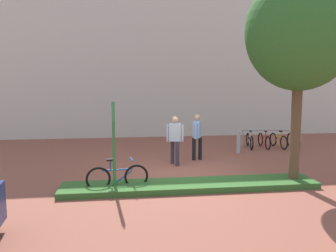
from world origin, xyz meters
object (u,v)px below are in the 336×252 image
object	(u,v)px
tree_sidewalk	(300,31)
person_shirt_blue	(175,137)
bike_at_sign	(118,177)
bike_rack_cluster	(271,140)
person_shirt_white	(197,134)
bollard_steel	(239,142)
parking_sign_post	(114,133)

from	to	relation	value
tree_sidewalk	person_shirt_blue	bearing A→B (deg)	138.56
bike_at_sign	bike_rack_cluster	world-z (taller)	bike_at_sign
bike_rack_cluster	person_shirt_blue	distance (m)	5.45
bike_rack_cluster	person_shirt_white	xyz separation A→B (m)	(-3.83, -1.89, 0.64)
bollard_steel	person_shirt_white	xyz separation A→B (m)	(-1.97, -0.98, 0.53)
person_shirt_white	person_shirt_blue	world-z (taller)	same
person_shirt_white	bollard_steel	bearing A→B (deg)	26.40
parking_sign_post	person_shirt_white	bearing A→B (deg)	48.45
bollard_steel	tree_sidewalk	bearing A→B (deg)	-88.58
parking_sign_post	person_shirt_blue	world-z (taller)	parking_sign_post
parking_sign_post	bollard_steel	bearing A→B (deg)	41.23
bike_at_sign	bike_rack_cluster	distance (m)	8.45
tree_sidewalk	bollard_steel	xyz separation A→B (m)	(-0.11, 4.31, -3.81)
tree_sidewalk	bollard_steel	distance (m)	5.75
tree_sidewalk	person_shirt_white	bearing A→B (deg)	121.97
parking_sign_post	bike_at_sign	world-z (taller)	parking_sign_post
tree_sidewalk	person_shirt_white	size ratio (longest dim) A/B	3.44
person_shirt_white	person_shirt_blue	bearing A→B (deg)	-144.97
bike_at_sign	bike_rack_cluster	size ratio (longest dim) A/B	0.63
bike_rack_cluster	person_shirt_white	size ratio (longest dim) A/B	1.54
tree_sidewalk	bike_rack_cluster	distance (m)	6.76
bollard_steel	person_shirt_white	world-z (taller)	person_shirt_white
bike_at_sign	person_shirt_blue	size ratio (longest dim) A/B	0.97
bike_at_sign	bollard_steel	xyz separation A→B (m)	(4.87, 4.20, 0.10)
parking_sign_post	person_shirt_white	size ratio (longest dim) A/B	1.39
tree_sidewalk	parking_sign_post	xyz separation A→B (m)	(-5.06, -0.03, -2.69)
bike_rack_cluster	person_shirt_white	distance (m)	4.32
tree_sidewalk	bike_at_sign	size ratio (longest dim) A/B	3.53
bike_at_sign	person_shirt_white	distance (m)	4.38
bike_at_sign	bollard_steel	world-z (taller)	bollard_steel
bike_at_sign	bollard_steel	size ratio (longest dim) A/B	1.86
bike_at_sign	person_shirt_blue	world-z (taller)	person_shirt_blue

